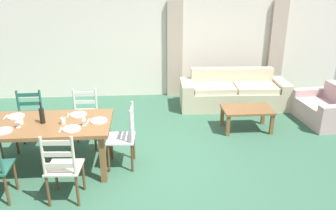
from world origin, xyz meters
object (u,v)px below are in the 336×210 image
object	(u,v)px
dining_table	(44,128)
couch	(233,93)
wine_glass_near_left	(17,120)
dining_chair_near_right	(63,168)
wine_bottle	(42,115)
dining_chair_far_left	(30,120)
wine_glass_near_right	(84,118)
armchair_upholstered	(327,109)
coffee_cup_primary	(63,121)
dining_chair_head_east	(124,137)
coffee_cup_secondary	(21,121)
dining_chair_far_right	(85,119)
coffee_table	(247,112)

from	to	relation	value
dining_table	couch	bearing A→B (deg)	34.95
dining_table	wine_glass_near_left	distance (m)	0.38
dining_chair_near_right	wine_bottle	world-z (taller)	wine_bottle
dining_chair_far_left	wine_glass_near_right	world-z (taller)	dining_chair_far_left
armchair_upholstered	coffee_cup_primary	bearing A→B (deg)	-162.78
dining_chair_head_east	couch	bearing A→B (deg)	46.04
dining_table	dining_chair_head_east	world-z (taller)	dining_chair_head_east
wine_bottle	coffee_cup_secondary	size ratio (longest dim) A/B	3.51
dining_table	coffee_cup_primary	xyz separation A→B (m)	(0.30, -0.06, 0.13)
dining_chair_near_right	wine_glass_near_right	world-z (taller)	dining_chair_near_right
dining_chair_near_right	dining_chair_far_left	distance (m)	1.74
dining_table	dining_chair_far_right	world-z (taller)	dining_chair_far_right
dining_chair_far_right	wine_glass_near_right	world-z (taller)	dining_chair_far_right
dining_chair_far_right	coffee_cup_secondary	distance (m)	1.11
dining_chair_far_left	wine_bottle	xyz separation A→B (m)	(0.44, -0.75, 0.39)
dining_chair_far_left	wine_glass_near_right	distance (m)	1.41
coffee_cup_secondary	dining_chair_near_right	bearing A→B (deg)	-47.23
wine_bottle	wine_glass_near_left	distance (m)	0.32
coffee_table	wine_glass_near_left	bearing A→B (deg)	-160.57
dining_chair_head_east	coffee_cup_secondary	size ratio (longest dim) A/B	10.67
dining_chair_near_right	coffee_cup_secondary	size ratio (longest dim) A/B	10.67
coffee_cup_primary	couch	xyz separation A→B (m)	(3.07, 2.41, -0.50)
wine_glass_near_left	coffee_cup_primary	distance (m)	0.59
wine_glass_near_left	wine_glass_near_right	world-z (taller)	same
coffee_cup_primary	coffee_table	distance (m)	3.27
dining_chair_far_left	dining_chair_near_right	bearing A→B (deg)	-60.70
couch	dining_chair_far_right	bearing A→B (deg)	-151.06
wine_glass_near_left	dining_chair_head_east	bearing A→B (deg)	6.56
dining_table	dining_chair_far_left	distance (m)	0.88
dining_chair_near_right	wine_glass_near_right	size ratio (longest dim) A/B	5.96
coffee_cup_secondary	armchair_upholstered	xyz separation A→B (m)	(5.28, 1.41, -0.55)
wine_glass_near_right	coffee_cup_primary	bearing A→B (deg)	166.40
coffee_cup_secondary	armchair_upholstered	world-z (taller)	coffee_cup_secondary
dining_chair_near_right	coffee_cup_primary	distance (m)	0.79
armchair_upholstered	wine_glass_near_right	bearing A→B (deg)	-160.82
coffee_table	armchair_upholstered	world-z (taller)	armchair_upholstered
dining_chair_head_east	wine_glass_near_left	distance (m)	1.48
dining_chair_far_left	wine_glass_near_left	distance (m)	0.97
wine_bottle	dining_chair_head_east	bearing A→B (deg)	1.88
dining_table	coffee_cup_primary	size ratio (longest dim) A/B	21.11
coffee_cup_secondary	dining_chair_far_right	bearing A→B (deg)	45.29
couch	coffee_table	size ratio (longest dim) A/B	2.57
dining_chair_head_east	dining_chair_far_left	bearing A→B (deg)	155.61
dining_chair_head_east	armchair_upholstered	size ratio (longest dim) A/B	0.79
dining_chair_near_right	dining_chair_far_right	size ratio (longest dim) A/B	1.00
dining_table	dining_chair_far_right	xyz separation A→B (m)	(0.45, 0.74, -0.19)
wine_bottle	coffee_cup_primary	size ratio (longest dim) A/B	3.51
coffee_cup_primary	armchair_upholstered	distance (m)	4.94
wine_bottle	coffee_cup_primary	world-z (taller)	wine_bottle
dining_chair_far_left	coffee_cup_secondary	size ratio (longest dim) A/B	10.67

